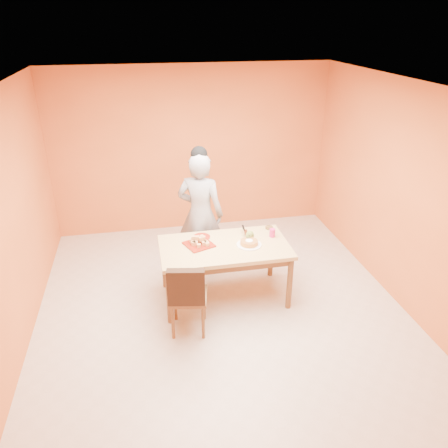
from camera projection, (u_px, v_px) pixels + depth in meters
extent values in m
plane|color=beige|center=(222.00, 310.00, 5.48)|extent=(5.00, 5.00, 0.00)
plane|color=silver|center=(221.00, 87.00, 4.31)|extent=(5.00, 5.00, 0.00)
plane|color=orange|center=(192.00, 150.00, 7.10)|extent=(4.50, 0.00, 4.50)
plane|color=orange|center=(8.00, 229.00, 4.49)|extent=(0.00, 5.00, 5.00)
plane|color=orange|center=(403.00, 197.00, 5.30)|extent=(0.00, 5.00, 5.00)
cube|color=tan|center=(225.00, 247.00, 5.42)|extent=(1.60, 0.90, 0.05)
cube|color=brown|center=(225.00, 253.00, 5.46)|extent=(1.48, 0.78, 0.10)
cylinder|color=brown|center=(169.00, 297.00, 5.11)|extent=(0.07, 0.07, 0.71)
cylinder|color=brown|center=(164.00, 264.00, 5.80)|extent=(0.07, 0.07, 0.71)
cylinder|color=brown|center=(290.00, 284.00, 5.37)|extent=(0.07, 0.07, 0.71)
cylinder|color=brown|center=(271.00, 253.00, 6.06)|extent=(0.07, 0.07, 0.71)
imported|color=gray|center=(201.00, 214.00, 5.98)|extent=(0.75, 0.64, 1.75)
cube|color=maroon|center=(199.00, 244.00, 5.42)|extent=(0.41, 0.41, 0.02)
cylinder|color=maroon|center=(202.00, 237.00, 5.61)|extent=(0.23, 0.23, 0.01)
cylinder|color=white|center=(249.00, 245.00, 5.42)|extent=(0.41, 0.41, 0.01)
cylinder|color=gold|center=(249.00, 243.00, 5.40)|extent=(0.22, 0.22, 0.05)
cube|color=silver|center=(246.00, 234.00, 5.55)|extent=(0.07, 0.24, 0.01)
ellipsoid|color=olive|center=(250.00, 236.00, 5.50)|extent=(0.12, 0.10, 0.14)
cylinder|color=#D01F67|center=(272.00, 233.00, 5.61)|extent=(0.10, 0.10, 0.11)
cylinder|color=#32200D|center=(269.00, 228.00, 5.84)|extent=(0.10, 0.10, 0.03)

